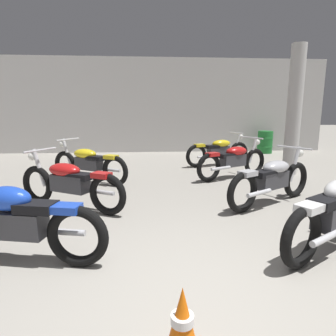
# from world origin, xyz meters

# --- Properties ---
(ground_plane) EXTENTS (60.00, 60.00, 0.00)m
(ground_plane) POSITION_xyz_m (0.00, 0.00, 0.00)
(ground_plane) COLOR gray
(back_wall) EXTENTS (13.46, 0.24, 3.60)m
(back_wall) POSITION_xyz_m (0.00, 9.48, 1.80)
(back_wall) COLOR #BCBAB7
(back_wall) RESTS_ON ground
(support_pillar) EXTENTS (0.36, 0.36, 3.20)m
(support_pillar) POSITION_xyz_m (3.30, 5.03, 1.60)
(support_pillar) COLOR #BCBAB7
(support_pillar) RESTS_ON ground
(motorcycle_left_row_0) EXTENTS (1.95, 0.60, 0.88)m
(motorcycle_left_row_0) POSITION_xyz_m (-1.78, 0.94, 0.46)
(motorcycle_left_row_0) COLOR black
(motorcycle_left_row_0) RESTS_ON ground
(motorcycle_left_row_1) EXTENTS (1.96, 1.17, 0.97)m
(motorcycle_left_row_1) POSITION_xyz_m (-1.69, 2.70, 0.45)
(motorcycle_left_row_1) COLOR black
(motorcycle_left_row_1) RESTS_ON ground
(motorcycle_left_row_2) EXTENTS (1.89, 1.26, 0.97)m
(motorcycle_left_row_2) POSITION_xyz_m (-1.73, 4.53, 0.45)
(motorcycle_left_row_2) COLOR black
(motorcycle_left_row_2) RESTS_ON ground
(motorcycle_right_row_0) EXTENTS (1.75, 1.11, 0.88)m
(motorcycle_right_row_0) POSITION_xyz_m (1.74, 0.94, 0.46)
(motorcycle_right_row_0) COLOR black
(motorcycle_right_row_0) RESTS_ON ground
(motorcycle_right_row_1) EXTENTS (1.92, 1.22, 0.97)m
(motorcycle_right_row_1) POSITION_xyz_m (1.77, 2.67, 0.45)
(motorcycle_right_row_1) COLOR black
(motorcycle_right_row_1) RESTS_ON ground
(motorcycle_right_row_2) EXTENTS (1.98, 1.13, 0.97)m
(motorcycle_right_row_2) POSITION_xyz_m (1.70, 4.68, 0.45)
(motorcycle_right_row_2) COLOR black
(motorcycle_right_row_2) RESTS_ON ground
(motorcycle_right_row_3) EXTENTS (2.08, 0.96, 0.97)m
(motorcycle_right_row_3) POSITION_xyz_m (1.75, 6.34, 0.45)
(motorcycle_right_row_3) COLOR black
(motorcycle_right_row_3) RESTS_ON ground
(oil_drum) EXTENTS (0.59, 0.59, 0.85)m
(oil_drum) POSITION_xyz_m (4.18, 8.75, 0.43)
(oil_drum) COLOR #1E722D
(oil_drum) RESTS_ON ground
(traffic_cone) EXTENTS (0.32, 0.32, 0.54)m
(traffic_cone) POSITION_xyz_m (-0.20, -0.46, 0.26)
(traffic_cone) COLOR orange
(traffic_cone) RESTS_ON ground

